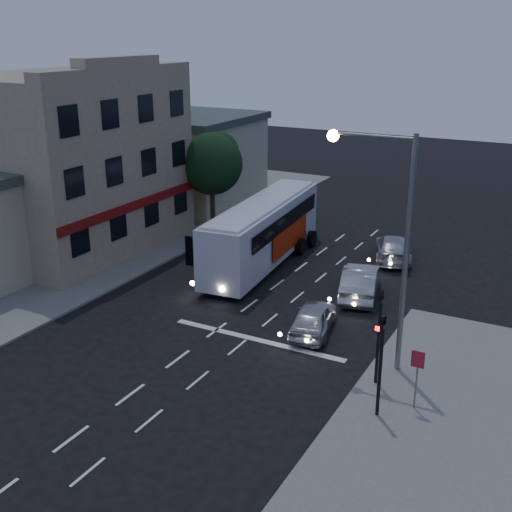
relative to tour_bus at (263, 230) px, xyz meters
The scene contains 14 objects.
ground 10.88m from the tour_bus, 78.51° to the right, with size 120.00×120.00×0.00m, color black.
sidewalk_far 11.31m from the tour_bus, 167.07° to the right, with size 12.00×50.00×0.12m, color slate.
road_markings 8.19m from the tour_bus, 64.56° to the right, with size 8.00×30.55×0.01m.
tour_bus is the anchor object (origin of this frame).
car_suv 9.03m from the tour_bus, 48.47° to the right, with size 1.59×3.94×1.34m, color #B4B4BC.
car_sedan_a 6.75m from the tour_bus, 16.65° to the right, with size 1.64×4.70×1.55m, color #AEAEAE.
car_sedan_b 7.61m from the tour_bus, 33.71° to the left, with size 1.93×4.76×1.38m, color #ADADB8.
traffic_signal_main 13.76m from the tour_bus, 44.95° to the right, with size 0.25×0.35×4.10m.
traffic_signal_side 15.68m from the tour_bus, 48.26° to the right, with size 0.18×0.15×4.10m.
regulatory_sign 15.68m from the tour_bus, 43.19° to the right, with size 0.45×0.12×2.20m.
streetlight 13.15m from the tour_bus, 41.19° to the right, with size 3.32×0.44×9.00m.
main_building 12.50m from the tour_bus, 168.09° to the right, with size 10.12×12.00×11.00m.
low_building_north 14.89m from the tour_bus, 140.09° to the left, with size 9.40×9.40×6.50m.
street_tree 7.99m from the tour_bus, 143.28° to the left, with size 4.00×4.00×6.20m.
Camera 1 is at (13.47, -19.63, 12.41)m, focal length 45.00 mm.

